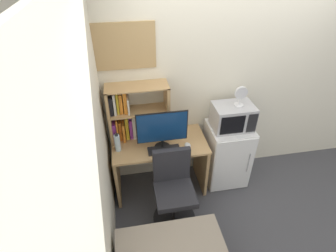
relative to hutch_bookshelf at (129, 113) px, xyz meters
The scene contains 13 objects.
wall_back 1.72m from the hutch_bookshelf, ahead, with size 6.40×0.04×2.60m, color silver.
wall_left 1.52m from the hutch_bookshelf, 102.08° to the right, with size 0.04×4.40×2.60m, color silver.
desk 0.69m from the hutch_bookshelf, 28.69° to the right, with size 1.13×0.60×0.76m.
hutch_bookshelf is the anchor object (origin of this frame).
monitor 0.45m from the hutch_bookshelf, 39.17° to the right, with size 0.58×0.19×0.48m.
keyboard 0.59m from the hutch_bookshelf, 43.60° to the right, with size 0.37×0.14×0.02m, color black.
computer_mouse 0.78m from the hutch_bookshelf, 26.36° to the right, with size 0.07×0.11×0.04m, color silver.
water_bottle 0.37m from the hutch_bookshelf, 126.00° to the right, with size 0.07×0.07×0.24m.
mini_fridge 1.40m from the hutch_bookshelf, ahead, with size 0.53×0.52×0.86m.
microwave 1.23m from the hutch_bookshelf, ahead, with size 0.48×0.35×0.31m.
desk_fan 1.29m from the hutch_bookshelf, ahead, with size 0.15×0.11×0.24m.
desk_chair 1.04m from the hutch_bookshelf, 58.87° to the right, with size 0.50×0.50×0.93m.
wall_corkboard 0.75m from the hutch_bookshelf, 86.65° to the left, with size 0.67×0.02×0.49m, color tan.
Camera 1 is at (-1.33, -2.78, 2.77)m, focal length 28.54 mm.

